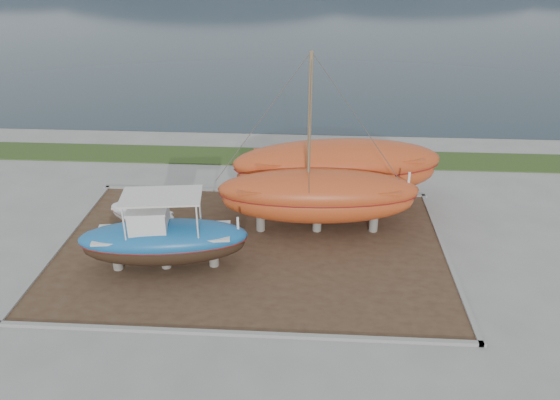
# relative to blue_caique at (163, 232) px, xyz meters

# --- Properties ---
(ground) EXTENTS (140.00, 140.00, 0.00)m
(ground) POSITION_rel_blue_caique_xyz_m (3.62, -2.18, -1.83)
(ground) COLOR gray
(ground) RESTS_ON ground
(dirt_patch) EXTENTS (18.00, 12.00, 0.06)m
(dirt_patch) POSITION_rel_blue_caique_xyz_m (3.62, 1.82, -1.80)
(dirt_patch) COLOR #422D1E
(dirt_patch) RESTS_ON ground
(curb_frame) EXTENTS (18.60, 12.60, 0.15)m
(curb_frame) POSITION_rel_blue_caique_xyz_m (3.62, 1.82, -1.76)
(curb_frame) COLOR gray
(curb_frame) RESTS_ON ground
(grass_strip) EXTENTS (44.00, 3.00, 0.08)m
(grass_strip) POSITION_rel_blue_caique_xyz_m (3.62, 13.32, -1.79)
(grass_strip) COLOR #284219
(grass_strip) RESTS_ON ground
(sea) EXTENTS (260.00, 100.00, 0.04)m
(sea) POSITION_rel_blue_caique_xyz_m (3.62, 67.82, -1.83)
(sea) COLOR #192932
(sea) RESTS_ON ground
(blue_caique) EXTENTS (7.59, 3.22, 3.55)m
(blue_caique) POSITION_rel_blue_caique_xyz_m (0.00, 0.00, 0.00)
(blue_caique) COLOR #1A61A1
(blue_caique) RESTS_ON dirt_patch
(white_dinghy) EXTENTS (4.13, 2.88, 1.16)m
(white_dinghy) POSITION_rel_blue_caique_xyz_m (-2.03, 3.44, -1.19)
(white_dinghy) COLOR silver
(white_dinghy) RESTS_ON dirt_patch
(orange_sailboat) EXTENTS (9.89, 3.36, 8.86)m
(orange_sailboat) POSITION_rel_blue_caique_xyz_m (6.71, 3.71, 2.66)
(orange_sailboat) COLOR #B6431C
(orange_sailboat) RESTS_ON dirt_patch
(orange_bare_hull) EXTENTS (11.40, 4.85, 3.62)m
(orange_bare_hull) POSITION_rel_blue_caique_xyz_m (7.71, 6.52, 0.04)
(orange_bare_hull) COLOR #B6431C
(orange_bare_hull) RESTS_ON dirt_patch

